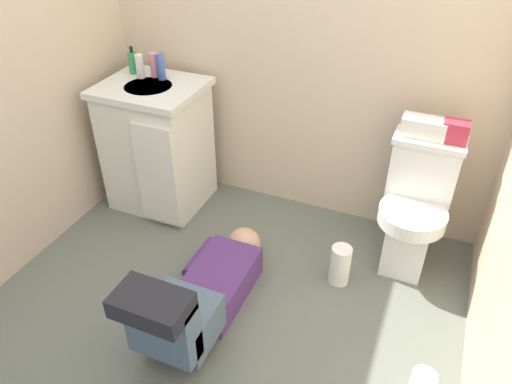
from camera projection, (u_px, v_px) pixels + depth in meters
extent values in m
cube|color=#5F6559|center=(220.00, 313.00, 2.52)|extent=(2.85, 3.13, 0.04)
cube|color=beige|center=(301.00, 17.00, 2.66)|extent=(2.51, 0.08, 2.40)
cube|color=silver|center=(407.00, 238.00, 2.69)|extent=(0.22, 0.30, 0.38)
cylinder|color=silver|center=(412.00, 216.00, 2.54)|extent=(0.35, 0.35, 0.08)
cube|color=silver|center=(423.00, 171.00, 2.59)|extent=(0.34, 0.17, 0.34)
cube|color=silver|center=(430.00, 140.00, 2.48)|extent=(0.36, 0.19, 0.03)
cube|color=silver|center=(158.00, 148.00, 3.11)|extent=(0.56, 0.48, 0.78)
cube|color=silver|center=(150.00, 88.00, 2.87)|extent=(0.60, 0.52, 0.04)
cylinder|color=silver|center=(149.00, 90.00, 2.86)|extent=(0.28, 0.28, 0.05)
cube|color=silver|center=(157.00, 176.00, 2.88)|extent=(0.26, 0.03, 0.66)
cylinder|color=silver|center=(162.00, 69.00, 2.94)|extent=(0.02, 0.02, 0.10)
cube|color=#512D6B|center=(218.00, 283.00, 2.55)|extent=(0.29, 0.52, 0.17)
sphere|color=tan|center=(244.00, 244.00, 2.80)|extent=(0.19, 0.19, 0.19)
cube|color=#4B5F70|center=(182.00, 321.00, 2.23)|extent=(0.31, 0.28, 0.20)
cube|color=#4B5F70|center=(163.00, 326.00, 2.05)|extent=(0.31, 0.12, 0.32)
cube|color=black|center=(152.00, 305.00, 1.92)|extent=(0.31, 0.19, 0.09)
cylinder|color=#512D6B|center=(201.00, 258.00, 2.75)|extent=(0.08, 0.30, 0.08)
cube|color=silver|center=(424.00, 127.00, 2.46)|extent=(0.22, 0.11, 0.10)
cube|color=#B22D3F|center=(455.00, 132.00, 2.41)|extent=(0.12, 0.09, 0.11)
cylinder|color=#359451|center=(133.00, 63.00, 2.97)|extent=(0.06, 0.06, 0.13)
cylinder|color=black|center=(131.00, 49.00, 2.93)|extent=(0.02, 0.02, 0.04)
cylinder|color=silver|center=(140.00, 66.00, 2.91)|extent=(0.05, 0.05, 0.14)
cylinder|color=pink|center=(155.00, 65.00, 2.92)|extent=(0.05, 0.05, 0.15)
cylinder|color=#4362B1|center=(161.00, 67.00, 2.88)|extent=(0.04, 0.04, 0.16)
cylinder|color=white|center=(340.00, 265.00, 2.62)|extent=(0.11, 0.11, 0.23)
cylinder|color=white|center=(423.00, 383.00, 2.11)|extent=(0.11, 0.11, 0.10)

